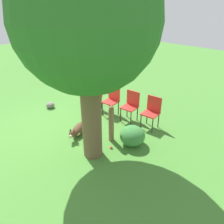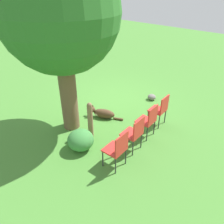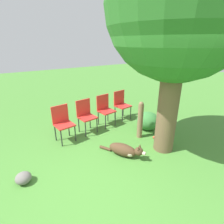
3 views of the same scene
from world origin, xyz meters
name	(u,v)px [view 1 (image 1 of 3)]	position (x,y,z in m)	size (l,w,h in m)	color
ground_plane	(53,132)	(0.00, 0.00, 0.00)	(30.00, 30.00, 0.00)	#478433
oak_tree	(87,23)	(-0.16, 1.56, 2.99)	(2.78, 2.78, 4.42)	brown
dog	(78,130)	(-0.44, 0.61, 0.15)	(1.04, 0.62, 0.38)	#513823
fence_post	(111,123)	(-0.90, 1.46, 0.51)	(0.14, 0.14, 1.01)	#846647
red_chair_0	(95,94)	(-1.89, -0.29, 0.54)	(0.47, 0.49, 0.93)	red
red_chair_1	(112,99)	(-2.00, 0.41, 0.54)	(0.47, 0.49, 0.93)	red
red_chair_2	(131,104)	(-2.11, 1.11, 0.54)	(0.47, 0.49, 0.93)	red
red_chair_3	(152,110)	(-2.21, 1.80, 0.54)	(0.47, 0.49, 0.93)	red
tennis_ball	(111,147)	(-0.62, 1.73, 0.03)	(0.07, 0.07, 0.07)	#E54C33
garden_rock	(50,105)	(-0.81, -1.44, 0.10)	(0.29, 0.28, 0.20)	slate
low_shrub	(132,136)	(-1.13, 1.99, 0.26)	(0.65, 0.65, 0.52)	#3D843D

